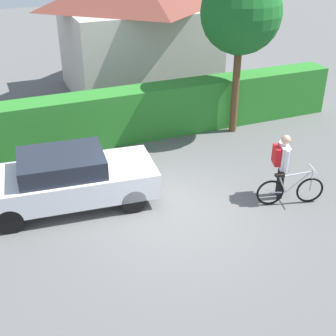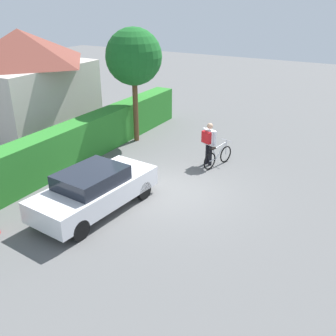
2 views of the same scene
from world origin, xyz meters
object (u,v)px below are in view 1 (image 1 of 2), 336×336
at_px(parked_car_near, 67,179).
at_px(person_rider, 282,160).
at_px(bicycle, 290,190).
at_px(tree_kerbside, 241,14).

bearing_deg(parked_car_near, person_rider, -17.90).
distance_m(parked_car_near, bicycle, 5.31).
xyz_separation_m(person_rider, tree_kerbside, (0.92, 3.92, 2.64)).
height_order(person_rider, tree_kerbside, tree_kerbside).
relative_size(bicycle, tree_kerbside, 0.33).
xyz_separation_m(bicycle, tree_kerbside, (0.84, 4.29, 3.28)).
bearing_deg(tree_kerbside, person_rider, -103.21).
bearing_deg(person_rider, parked_car_near, 162.10).
height_order(bicycle, person_rider, person_rider).
height_order(bicycle, tree_kerbside, tree_kerbside).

